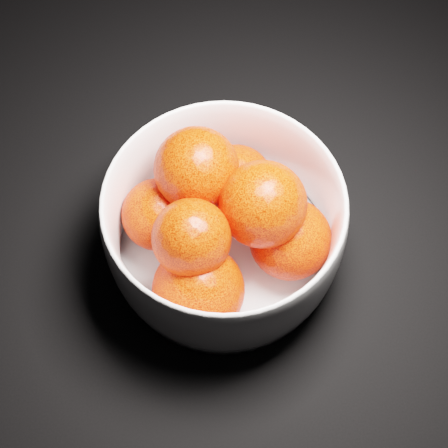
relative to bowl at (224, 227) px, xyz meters
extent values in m
cylinder|color=white|center=(0.00, 0.00, -0.05)|extent=(0.23, 0.23, 0.01)
sphere|color=#FF2909|center=(0.02, 0.05, -0.01)|extent=(0.08, 0.08, 0.08)
sphere|color=#FF2909|center=(-0.06, 0.03, -0.01)|extent=(0.07, 0.07, 0.07)
sphere|color=#FF2909|center=(-0.03, -0.06, -0.01)|extent=(0.09, 0.09, 0.09)
sphere|color=#FF2909|center=(0.06, -0.02, -0.01)|extent=(0.08, 0.08, 0.08)
sphere|color=#FF2909|center=(-0.02, 0.04, 0.04)|extent=(0.08, 0.08, 0.08)
sphere|color=#FF2909|center=(-0.03, -0.03, 0.04)|extent=(0.07, 0.07, 0.07)
sphere|color=#FF2909|center=(0.04, 0.00, 0.04)|extent=(0.08, 0.08, 0.08)
camera|label=1|loc=(-0.04, -0.29, 0.55)|focal=50.00mm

